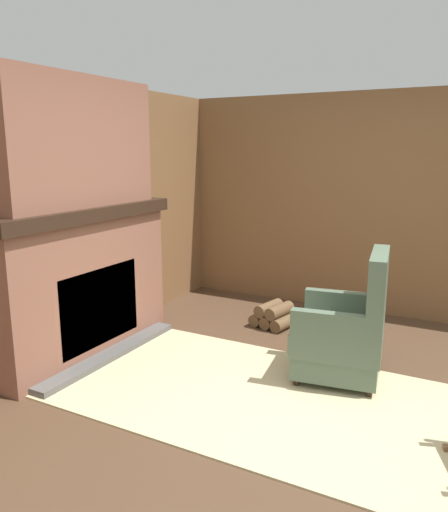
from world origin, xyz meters
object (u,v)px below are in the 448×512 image
(oil_lamp_vase, at_px, (31,200))
(storage_case, at_px, (83,197))
(armchair, at_px, (345,334))
(firewood_stack, at_px, (274,316))

(oil_lamp_vase, xyz_separation_m, storage_case, (0.00, 0.56, -0.02))
(armchair, xyz_separation_m, oil_lamp_vase, (-2.19, -1.03, 1.03))
(firewood_stack, bearing_deg, oil_lamp_vase, -123.86)
(oil_lamp_vase, distance_m, storage_case, 0.56)
(firewood_stack, bearing_deg, armchair, -41.66)
(firewood_stack, distance_m, oil_lamp_vase, 2.58)
(oil_lamp_vase, bearing_deg, storage_case, 89.99)
(armchair, height_order, firewood_stack, armchair)
(firewood_stack, height_order, storage_case, storage_case)
(armchair, relative_size, oil_lamp_vase, 4.08)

